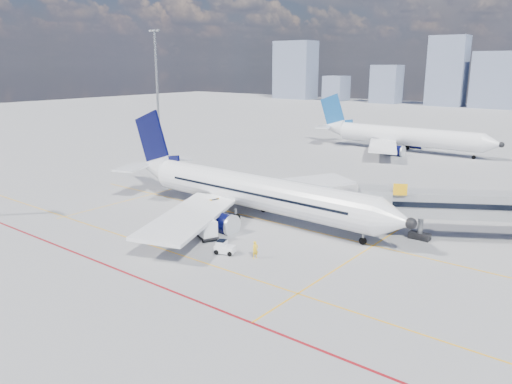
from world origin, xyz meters
TOP-DOWN VIEW (x-y plane):
  - ground at (0.00, 0.00)m, footprint 420.00×420.00m
  - apron_markings at (-0.58, -3.91)m, footprint 90.00×35.12m
  - jet_bridge at (23.51, 16.91)m, footprint 23.55×15.78m
  - floodlight_mast_nw at (-55.00, 40.00)m, footprint 3.20×0.61m
  - main_aircraft at (-2.94, 8.07)m, footprint 42.24×36.80m
  - second_aircraft at (-6.70, 64.50)m, footprint 40.29×35.12m
  - baggage_tug at (3.43, -3.10)m, footprint 2.18×1.72m
  - cargo_dolly at (-1.41, -0.80)m, footprint 4.21×3.12m
  - belt_loader at (-8.57, 5.48)m, footprint 6.26×2.52m
  - ramp_worker at (6.61, -2.17)m, footprint 0.60×0.73m

SIDE VIEW (x-z plane):
  - ground at x=0.00m, z-range 0.00..0.00m
  - apron_markings at x=-0.58m, z-range 0.00..0.01m
  - baggage_tug at x=3.43m, z-range -0.03..1.31m
  - belt_loader at x=-8.57m, z-range -0.61..1.90m
  - ramp_worker at x=6.61m, z-range 0.00..1.72m
  - cargo_dolly at x=-1.41m, z-range 0.10..2.21m
  - main_aircraft at x=-2.94m, z-range -2.94..9.37m
  - second_aircraft at x=-6.70m, z-range -2.65..9.09m
  - jet_bridge at x=23.51m, z-range 0.59..6.89m
  - floodlight_mast_nw at x=-55.00m, z-range 0.86..26.31m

